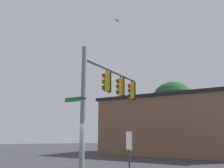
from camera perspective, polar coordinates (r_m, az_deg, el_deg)
name	(u,v)px	position (r m, az deg, el deg)	size (l,w,h in m)	color
signal_pole	(83,109)	(11.06, -7.27, -6.33)	(0.25, 0.25, 6.34)	slate
mast_arm	(114,72)	(13.95, 0.43, 3.06)	(0.19, 0.19, 5.89)	slate
traffic_light_nearest_pole	(107,82)	(13.10, -1.37, 0.50)	(0.54, 0.49, 1.31)	black
traffic_light_mid_inner	(120,87)	(14.48, 2.04, -0.73)	(0.54, 0.49, 1.31)	black
traffic_light_mid_outer	(131,91)	(15.91, 4.86, -1.74)	(0.54, 0.49, 1.31)	black
street_name_sign	(78,99)	(11.34, -8.54, -3.74)	(1.00, 0.95, 0.22)	#147238
bird_flying	(117,20)	(14.18, 1.34, 15.60)	(0.25, 0.35, 0.12)	gray
storefront_building	(170,125)	(24.08, 14.39, -9.94)	(14.60, 14.24, 5.70)	brown
tree_by_storefront	(173,104)	(24.39, 15.01, -4.78)	(4.53, 4.53, 7.33)	#4C3823
historical_marker	(129,149)	(10.05, 4.32, -15.89)	(0.60, 0.08, 2.13)	#333333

